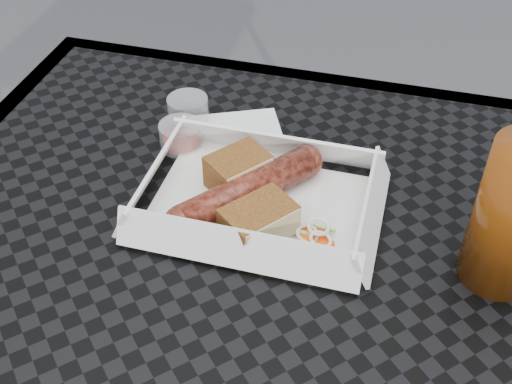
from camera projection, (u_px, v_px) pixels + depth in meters
patio_table at (255, 344)px, 0.64m from camera, size 0.80×0.80×0.74m
food_tray at (258, 206)px, 0.68m from camera, size 0.22×0.15×0.00m
bratwurst at (247, 191)px, 0.66m from camera, size 0.13×0.16×0.04m
bread_near at (238, 171)px, 0.69m from camera, size 0.07×0.08×0.04m
bread_far at (259, 221)px, 0.63m from camera, size 0.08×0.08×0.04m
veg_garnish at (314, 237)px, 0.64m from camera, size 0.03×0.03×0.00m
napkin at (234, 142)px, 0.76m from camera, size 0.16×0.16×0.00m
condiment_cup_sauce at (181, 135)px, 0.75m from camera, size 0.05×0.05×0.03m
condiment_cup_empty at (188, 109)px, 0.79m from camera, size 0.05×0.05×0.03m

